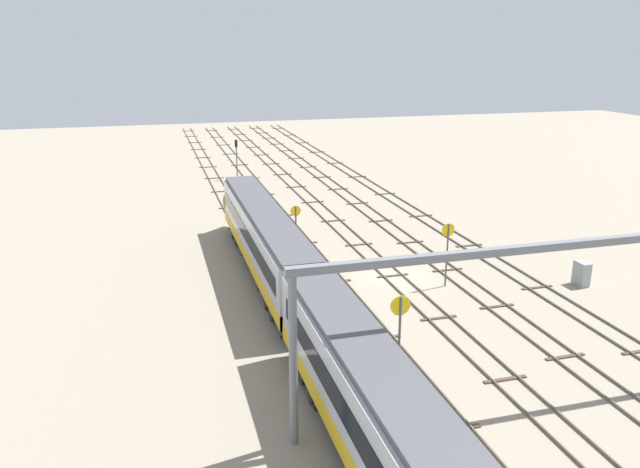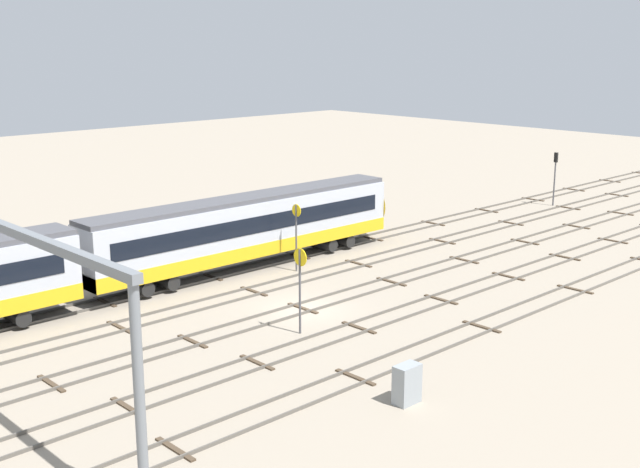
# 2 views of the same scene
# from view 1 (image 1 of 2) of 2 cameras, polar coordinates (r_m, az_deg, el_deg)

# --- Properties ---
(ground_plane) EXTENTS (191.82, 191.82, 0.00)m
(ground_plane) POSITION_cam_1_polar(r_m,az_deg,el_deg) (46.10, 6.70, -3.88)
(ground_plane) COLOR gray
(track_near_foreground) EXTENTS (175.82, 2.40, 0.16)m
(track_near_foreground) POSITION_cam_1_polar(r_m,az_deg,el_deg) (49.98, 16.22, -2.69)
(track_near_foreground) COLOR #59544C
(track_near_foreground) RESTS_ON ground
(track_second_near) EXTENTS (175.82, 2.40, 0.16)m
(track_second_near) POSITION_cam_1_polar(r_m,az_deg,el_deg) (47.86, 11.66, -3.23)
(track_second_near) COLOR #59544C
(track_second_near) RESTS_ON ground
(track_middle) EXTENTS (175.82, 2.40, 0.16)m
(track_middle) POSITION_cam_1_polar(r_m,az_deg,el_deg) (46.08, 6.70, -3.79)
(track_middle) COLOR #59544C
(track_middle) RESTS_ON ground
(track_second_far) EXTENTS (175.82, 2.40, 0.16)m
(track_second_far) POSITION_cam_1_polar(r_m,az_deg,el_deg) (44.66, 1.38, -4.37)
(track_second_far) COLOR #59544C
(track_second_far) RESTS_ON ground
(track_with_train) EXTENTS (175.82, 2.40, 0.16)m
(track_with_train) POSITION_cam_1_polar(r_m,az_deg,el_deg) (43.66, -4.24, -4.93)
(track_with_train) COLOR #59544C
(track_with_train) RESTS_ON ground
(overhead_gantry) EXTENTS (0.40, 23.49, 8.04)m
(overhead_gantry) POSITION_cam_1_polar(r_m,az_deg,el_deg) (29.52, 19.69, -3.94)
(overhead_gantry) COLOR slate
(overhead_gantry) RESTS_ON ground
(speed_sign_near_foreground) EXTENTS (0.14, 0.83, 4.55)m
(speed_sign_near_foreground) POSITION_cam_1_polar(r_m,az_deg,el_deg) (47.91, -2.24, 0.73)
(speed_sign_near_foreground) COLOR #4C4C51
(speed_sign_near_foreground) RESTS_ON ground
(speed_sign_mid_trackside) EXTENTS (0.14, 0.95, 4.62)m
(speed_sign_mid_trackside) POSITION_cam_1_polar(r_m,az_deg,el_deg) (43.86, 11.65, -1.01)
(speed_sign_mid_trackside) COLOR #4C4C51
(speed_sign_mid_trackside) RESTS_ON ground
(speed_sign_far_trackside) EXTENTS (0.14, 0.96, 5.57)m
(speed_sign_far_trackside) POSITION_cam_1_polar(r_m,az_deg,el_deg) (29.05, 7.31, -9.20)
(speed_sign_far_trackside) COLOR #4C4C51
(speed_sign_far_trackside) RESTS_ON ground
(signal_light_trackside_departure) EXTENTS (0.31, 0.32, 4.96)m
(signal_light_trackside_departure) POSITION_cam_1_polar(r_m,az_deg,el_deg) (78.69, -7.70, 7.33)
(signal_light_trackside_departure) COLOR #4C4C51
(signal_light_trackside_departure) RESTS_ON ground
(relay_cabinet) EXTENTS (1.19, 0.71, 1.72)m
(relay_cabinet) POSITION_cam_1_polar(r_m,az_deg,el_deg) (47.63, 22.94, -3.37)
(relay_cabinet) COLOR gray
(relay_cabinet) RESTS_ON ground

